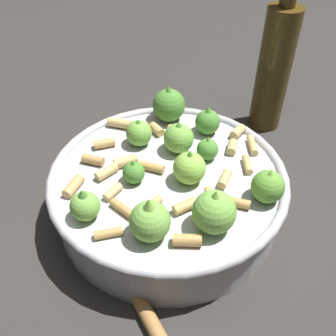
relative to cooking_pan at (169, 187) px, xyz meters
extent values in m
plane|color=#2D2B28|center=(0.00, 0.00, -0.04)|extent=(2.40, 2.40, 0.00)
cylinder|color=#B7B7BC|center=(0.00, 0.00, -0.01)|extent=(0.28, 0.28, 0.07)
torus|color=#B7B7BC|center=(0.00, 0.00, 0.02)|extent=(0.29, 0.29, 0.01)
sphere|color=#75B247|center=(-0.08, -0.05, 0.05)|extent=(0.05, 0.05, 0.05)
cone|color=#8CC64C|center=(-0.08, -0.05, 0.07)|extent=(0.02, 0.02, 0.02)
sphere|color=#4C8933|center=(0.03, -0.05, 0.04)|extent=(0.03, 0.03, 0.03)
cone|color=#8CC64C|center=(0.03, -0.05, 0.05)|extent=(0.01, 0.01, 0.01)
sphere|color=#4C8933|center=(-0.02, 0.04, 0.04)|extent=(0.03, 0.03, 0.03)
cone|color=#4C8933|center=(-0.02, 0.04, 0.05)|extent=(0.01, 0.01, 0.01)
sphere|color=#4C8933|center=(0.12, 0.01, 0.05)|extent=(0.05, 0.05, 0.05)
cone|color=#609E38|center=(0.12, 0.01, 0.07)|extent=(0.02, 0.02, 0.02)
sphere|color=#75B247|center=(-0.09, 0.01, 0.04)|extent=(0.04, 0.04, 0.04)
cone|color=#8CC64C|center=(-0.09, 0.01, 0.07)|extent=(0.02, 0.02, 0.02)
sphere|color=#75B247|center=(0.06, 0.04, 0.04)|extent=(0.03, 0.03, 0.03)
cone|color=#4C8933|center=(0.06, 0.04, 0.06)|extent=(0.02, 0.02, 0.01)
sphere|color=#75B247|center=(0.05, -0.01, 0.04)|extent=(0.04, 0.04, 0.04)
cone|color=#4C8933|center=(0.05, -0.01, 0.06)|extent=(0.02, 0.02, 0.01)
sphere|color=#4C8933|center=(0.09, -0.05, 0.04)|extent=(0.03, 0.03, 0.03)
cone|color=#609E38|center=(0.09, -0.05, 0.06)|extent=(0.02, 0.02, 0.02)
sphere|color=#75B247|center=(-0.08, 0.08, 0.04)|extent=(0.03, 0.03, 0.03)
cone|color=#4C8933|center=(-0.08, 0.08, 0.06)|extent=(0.02, 0.02, 0.01)
sphere|color=#8CC64C|center=(-0.01, -0.02, 0.04)|extent=(0.04, 0.04, 0.04)
cone|color=#609E38|center=(-0.01, -0.02, 0.06)|extent=(0.01, 0.01, 0.01)
sphere|color=#609E38|center=(-0.03, -0.11, 0.04)|extent=(0.04, 0.04, 0.04)
cone|color=#8CC64C|center=(-0.03, -0.11, 0.06)|extent=(0.02, 0.02, 0.01)
cylinder|color=tan|center=(-0.01, -0.07, 0.03)|extent=(0.03, 0.02, 0.01)
cylinder|color=tan|center=(0.09, 0.05, 0.03)|extent=(0.01, 0.03, 0.01)
cylinder|color=tan|center=(0.01, 0.02, 0.03)|extent=(0.02, 0.03, 0.01)
cylinder|color=tan|center=(-0.07, 0.05, 0.03)|extent=(0.03, 0.03, 0.01)
cylinder|color=tan|center=(0.02, -0.10, 0.03)|extent=(0.03, 0.01, 0.01)
cylinder|color=tan|center=(0.01, 0.06, 0.03)|extent=(0.02, 0.03, 0.01)
cylinder|color=tan|center=(-0.04, -0.05, 0.03)|extent=(0.03, 0.01, 0.01)
cylinder|color=tan|center=(0.05, -0.08, 0.03)|extent=(0.02, 0.02, 0.01)
cylinder|color=tan|center=(0.09, 0.08, 0.03)|extent=(0.02, 0.03, 0.01)
cylinder|color=tan|center=(-0.05, -0.08, 0.03)|extent=(0.02, 0.03, 0.01)
cylinder|color=tan|center=(-0.04, 0.11, 0.03)|extent=(0.03, 0.02, 0.01)
cylinder|color=tan|center=(-0.06, 0.02, 0.03)|extent=(0.03, 0.03, 0.01)
cylinder|color=tan|center=(-0.10, 0.05, 0.03)|extent=(0.02, 0.03, 0.01)
cylinder|color=tan|center=(-0.01, 0.08, 0.03)|extent=(0.03, 0.03, 0.01)
cylinder|color=tan|center=(0.05, 0.09, 0.03)|extent=(0.02, 0.03, 0.01)
cylinder|color=tan|center=(0.06, -0.11, 0.03)|extent=(0.03, 0.01, 0.01)
cylinder|color=tan|center=(0.08, 0.02, 0.03)|extent=(0.03, 0.02, 0.01)
cylinder|color=tan|center=(-0.06, -0.02, 0.03)|extent=(0.03, 0.03, 0.01)
cylinder|color=tan|center=(0.09, -0.09, 0.03)|extent=(0.03, 0.02, 0.01)
cylinder|color=tan|center=(0.01, 0.10, 0.03)|extent=(0.02, 0.03, 0.01)
cylinder|color=tan|center=(-0.04, 0.06, 0.03)|extent=(0.03, 0.02, 0.01)
cylinder|color=tan|center=(-0.10, -0.03, 0.03)|extent=(0.01, 0.03, 0.01)
cylinder|color=tan|center=(0.08, 0.00, 0.03)|extent=(0.02, 0.02, 0.01)
cylinder|color=#4C3814|center=(0.21, -0.15, 0.06)|extent=(0.05, 0.05, 0.20)
cylinder|color=#9E703D|center=(-0.15, 0.01, -0.04)|extent=(0.16, 0.12, 0.02)
camera|label=1|loc=(-0.34, -0.03, 0.34)|focal=40.64mm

